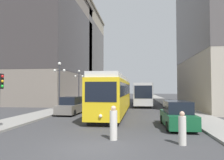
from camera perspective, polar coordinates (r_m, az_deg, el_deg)
ground_plane at (r=9.89m, az=-5.66°, el=-17.98°), size 200.00×200.00×0.00m
sidewalk_left at (r=50.29m, az=-4.17°, el=-5.27°), size 2.92×120.00×0.15m
sidewalk_right at (r=49.67m, az=13.22°, el=-5.25°), size 2.92×120.00×0.15m
streetcar at (r=21.66m, az=0.46°, el=-3.83°), size 2.79×14.86×3.89m
transit_bus at (r=34.25m, az=7.96°, el=-3.51°), size 2.83×12.99×3.45m
parked_car_left_near at (r=43.74m, az=-2.16°, el=-4.71°), size 2.10×5.02×1.82m
parked_car_left_mid at (r=31.19m, az=-5.84°, el=-5.67°), size 2.04×4.30×1.82m
parked_car_right_far at (r=15.27m, az=17.28°, el=-9.09°), size 1.91×4.78×1.82m
parked_car_left_far at (r=22.29m, az=-11.09°, el=-6.98°), size 2.03×4.46×1.82m
pedestrian_crossing_near at (r=11.18m, az=0.41°, el=-11.82°), size 0.40×0.40×1.78m
pedestrian_crossing_far at (r=10.75m, az=18.53°, el=-12.55°), size 0.36×0.36×1.59m
lamp_post_left_near at (r=24.42m, az=-14.10°, el=0.34°), size 1.41×0.36×5.52m
lamp_post_left_far at (r=32.04m, az=-8.97°, el=-0.53°), size 1.41×0.36×5.31m
building_left_corner at (r=61.46m, az=-10.41°, el=6.88°), size 14.62×21.54×24.19m
building_left_midblock at (r=43.72m, az=-16.27°, el=9.44°), size 12.30×23.13×22.36m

